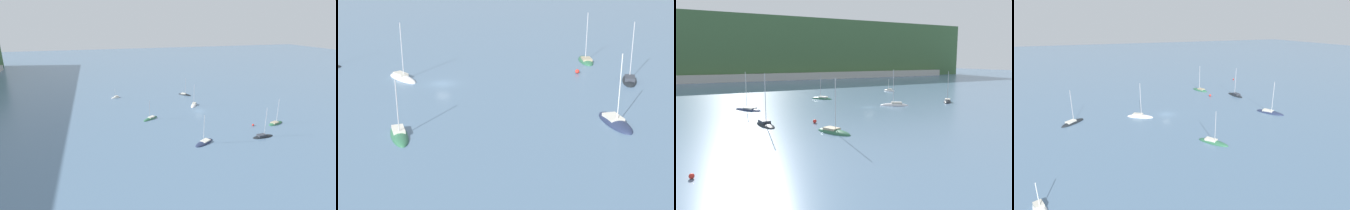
% 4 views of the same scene
% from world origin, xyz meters
% --- Properties ---
extents(ground_plane, '(600.00, 600.00, 0.00)m').
position_xyz_m(ground_plane, '(0.00, 0.00, 0.00)').
color(ground_plane, slate).
extents(sailboat_0, '(5.28, 8.66, 11.21)m').
position_xyz_m(sailboat_0, '(-23.42, -23.97, 0.08)').
color(sailboat_0, '#2D6647').
rests_on(sailboat_0, ground_plane).
extents(sailboat_1, '(6.43, 7.82, 8.98)m').
position_xyz_m(sailboat_1, '(-3.96, 23.97, 0.08)').
color(sailboat_1, '#2D6647').
rests_on(sailboat_1, ground_plane).
extents(sailboat_2, '(3.55, 5.48, 5.86)m').
position_xyz_m(sailboat_2, '(32.93, 35.18, 0.08)').
color(sailboat_2, white).
rests_on(sailboat_2, ground_plane).
extents(sailboat_3, '(3.16, 8.71, 11.63)m').
position_xyz_m(sailboat_3, '(-33.08, -11.17, 0.12)').
color(sailboat_3, black).
rests_on(sailboat_3, ground_plane).
extents(sailboat_4, '(7.37, 6.91, 10.74)m').
position_xyz_m(sailboat_4, '(28.04, -2.79, 0.09)').
color(sailboat_4, black).
rests_on(sailboat_4, ground_plane).
extents(sailboat_5, '(7.13, 9.23, 11.14)m').
position_xyz_m(sailboat_5, '(-31.80, 11.18, 0.07)').
color(sailboat_5, '#232D4C').
rests_on(sailboat_5, ground_plane).
extents(sailboat_6, '(8.35, 6.32, 11.53)m').
position_xyz_m(sailboat_6, '(8.52, -0.80, 0.11)').
color(sailboat_6, silver).
rests_on(sailboat_6, ground_plane).
extents(mooring_buoy_0, '(0.84, 0.84, 0.84)m').
position_xyz_m(mooring_buoy_0, '(-22.94, -13.79, 0.42)').
color(mooring_buoy_0, red).
rests_on(mooring_buoy_0, ground_plane).
extents(mooring_buoy_1, '(0.66, 0.66, 0.66)m').
position_xyz_m(mooring_buoy_1, '(-48.91, -37.41, 0.33)').
color(mooring_buoy_1, red).
rests_on(mooring_buoy_1, ground_plane).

